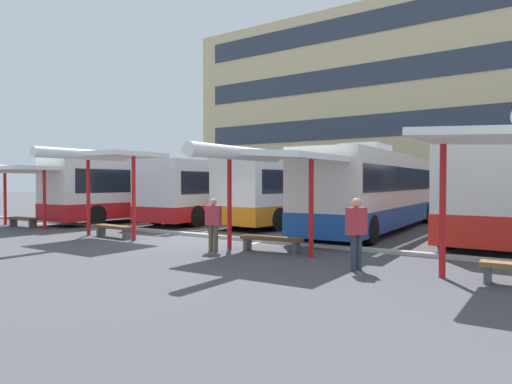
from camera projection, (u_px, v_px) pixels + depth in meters
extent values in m
plane|color=#47474C|center=(197.00, 240.00, 15.88)|extent=(160.00, 160.00, 0.00)
cube|color=#D1BC8C|center=(423.00, 109.00, 41.91)|extent=(44.27, 11.67, 18.00)
cube|color=#2D3847|center=(404.00, 177.00, 37.21)|extent=(40.73, 0.08, 1.98)
cube|color=#2D3847|center=(405.00, 123.00, 37.11)|extent=(40.73, 0.08, 1.98)
cube|color=#2D3847|center=(405.00, 69.00, 37.01)|extent=(40.73, 0.08, 1.98)
cube|color=#2D3847|center=(405.00, 15.00, 36.91)|extent=(40.73, 0.08, 1.98)
cube|color=silver|center=(154.00, 188.00, 25.26)|extent=(2.82, 12.38, 2.96)
cube|color=red|center=(154.00, 207.00, 25.28)|extent=(2.86, 12.42, 0.78)
cube|color=black|center=(154.00, 181.00, 25.25)|extent=(2.82, 11.39, 1.12)
cube|color=black|center=(224.00, 182.00, 30.21)|extent=(2.17, 0.14, 1.78)
cube|color=silver|center=(132.00, 157.00, 23.97)|extent=(1.54, 2.24, 0.36)
cylinder|color=black|center=(195.00, 206.00, 29.64)|extent=(0.33, 1.01, 1.00)
cylinder|color=black|center=(221.00, 207.00, 28.32)|extent=(0.33, 1.01, 1.00)
cylinder|color=black|center=(69.00, 214.00, 22.26)|extent=(0.33, 1.01, 1.00)
cylinder|color=black|center=(96.00, 216.00, 20.93)|extent=(0.33, 1.01, 1.00)
cube|color=silver|center=(223.00, 189.00, 24.45)|extent=(3.36, 11.33, 2.84)
cube|color=red|center=(223.00, 208.00, 24.48)|extent=(3.41, 11.37, 0.70)
cube|color=black|center=(223.00, 183.00, 24.44)|extent=(3.33, 10.44, 1.04)
cube|color=black|center=(271.00, 183.00, 29.25)|extent=(2.26, 0.24, 1.70)
cube|color=silver|center=(208.00, 159.00, 23.21)|extent=(1.69, 2.31, 0.36)
cylinder|color=black|center=(243.00, 207.00, 28.52)|extent=(0.37, 1.02, 1.00)
cylinder|color=black|center=(276.00, 208.00, 27.34)|extent=(0.37, 1.02, 1.00)
cylinder|color=black|center=(157.00, 214.00, 21.62)|extent=(0.37, 1.02, 1.00)
cylinder|color=black|center=(196.00, 216.00, 20.44)|extent=(0.37, 1.02, 1.00)
cube|color=silver|center=(301.00, 189.00, 22.36)|extent=(3.37, 10.64, 2.86)
cube|color=orange|center=(301.00, 210.00, 22.38)|extent=(3.41, 10.69, 0.79)
cube|color=black|center=(301.00, 182.00, 22.35)|extent=(3.33, 9.81, 0.99)
cube|color=black|center=(349.00, 182.00, 26.41)|extent=(2.24, 0.26, 1.72)
cube|color=silver|center=(286.00, 156.00, 21.30)|extent=(1.70, 2.31, 0.36)
cylinder|color=black|center=(318.00, 209.00, 25.96)|extent=(0.38, 1.02, 1.00)
cylinder|color=black|center=(355.00, 211.00, 24.49)|extent=(0.38, 1.02, 1.00)
cylinder|color=black|center=(236.00, 217.00, 20.28)|extent=(0.38, 1.02, 1.00)
cylinder|color=black|center=(277.00, 219.00, 18.82)|extent=(0.38, 1.02, 1.00)
cube|color=silver|center=(377.00, 190.00, 19.14)|extent=(3.04, 12.54, 2.94)
cube|color=#194C9E|center=(377.00, 214.00, 19.17)|extent=(3.08, 12.58, 0.81)
cube|color=black|center=(377.00, 179.00, 19.13)|extent=(3.02, 11.55, 0.93)
cube|color=black|center=(410.00, 182.00, 24.40)|extent=(2.20, 0.18, 1.77)
cube|color=silver|center=(366.00, 149.00, 17.78)|extent=(1.59, 2.26, 0.36)
cylinder|color=black|center=(381.00, 212.00, 23.70)|extent=(0.34, 1.01, 1.00)
cylinder|color=black|center=(426.00, 213.00, 22.50)|extent=(0.34, 1.01, 1.00)
cylinder|color=black|center=(307.00, 226.00, 15.84)|extent=(0.34, 1.01, 1.00)
cylinder|color=black|center=(370.00, 230.00, 14.64)|extent=(0.34, 1.01, 1.00)
cube|color=silver|center=(500.00, 190.00, 16.75)|extent=(2.49, 11.70, 3.02)
cube|color=red|center=(500.00, 218.00, 16.77)|extent=(2.53, 11.74, 0.89)
cube|color=black|center=(500.00, 179.00, 16.74)|extent=(2.52, 10.76, 1.12)
cube|color=silver|center=(496.00, 142.00, 15.51)|extent=(1.48, 2.21, 0.36)
cylinder|color=black|center=(483.00, 216.00, 20.91)|extent=(0.30, 1.00, 1.00)
cylinder|color=black|center=(444.00, 232.00, 13.91)|extent=(0.30, 1.00, 1.00)
cube|color=white|center=(143.00, 215.00, 27.78)|extent=(0.16, 14.00, 0.01)
cube|color=white|center=(195.00, 218.00, 25.36)|extent=(0.16, 14.00, 0.01)
cube|color=white|center=(258.00, 222.00, 22.94)|extent=(0.16, 14.00, 0.01)
cube|color=white|center=(335.00, 227.00, 20.52)|extent=(0.16, 14.00, 0.01)
cube|color=white|center=(433.00, 233.00, 18.11)|extent=(0.16, 14.00, 0.01)
cylinder|color=red|center=(5.00, 198.00, 21.46)|extent=(0.14, 0.14, 2.61)
cylinder|color=red|center=(44.00, 200.00, 19.55)|extent=(0.14, 0.14, 2.61)
cube|color=white|center=(23.00, 169.00, 20.47)|extent=(4.39, 3.10, 0.17)
cube|color=brown|center=(23.00, 218.00, 20.48)|extent=(1.80, 0.56, 0.10)
cube|color=#4C4C51|center=(13.00, 223.00, 20.84)|extent=(0.15, 0.34, 0.35)
cube|color=#4C4C51|center=(33.00, 224.00, 20.12)|extent=(0.15, 0.34, 0.35)
cylinder|color=red|center=(88.00, 197.00, 17.29)|extent=(0.14, 0.14, 3.00)
cylinder|color=red|center=(134.00, 198.00, 15.81)|extent=(0.14, 0.14, 3.00)
cube|color=white|center=(110.00, 155.00, 16.51)|extent=(3.63, 2.52, 0.19)
cylinder|color=white|center=(83.00, 154.00, 15.59)|extent=(0.36, 3.62, 0.36)
cube|color=brown|center=(114.00, 227.00, 16.70)|extent=(1.95, 0.53, 0.10)
cube|color=#4C4C51|center=(101.00, 231.00, 17.20)|extent=(0.14, 0.34, 0.35)
cube|color=#4C4C51|center=(127.00, 234.00, 16.21)|extent=(0.14, 0.34, 0.35)
cylinder|color=red|center=(229.00, 204.00, 13.85)|extent=(0.14, 0.14, 2.79)
cylinder|color=red|center=(311.00, 207.00, 12.25)|extent=(0.14, 0.14, 2.79)
cube|color=white|center=(268.00, 155.00, 13.02)|extent=(3.84, 3.25, 0.40)
cylinder|color=white|center=(238.00, 153.00, 11.80)|extent=(0.36, 3.84, 0.36)
cube|color=brown|center=(271.00, 238.00, 13.23)|extent=(1.94, 0.64, 0.10)
cube|color=#4C4C51|center=(247.00, 244.00, 13.60)|extent=(0.16, 0.35, 0.35)
cube|color=#4C4C51|center=(296.00, 248.00, 12.86)|extent=(0.16, 0.35, 0.35)
cylinder|color=red|center=(443.00, 211.00, 9.62)|extent=(0.14, 0.14, 2.90)
cube|color=#4C4C51|center=(488.00, 274.00, 9.14)|extent=(0.12, 0.34, 0.35)
cube|color=#ADADA8|center=(213.00, 236.00, 16.61)|extent=(44.00, 0.24, 0.12)
cylinder|color=brown|center=(216.00, 238.00, 13.32)|extent=(0.14, 0.14, 0.78)
cylinder|color=brown|center=(211.00, 238.00, 13.37)|extent=(0.14, 0.14, 0.78)
cube|color=#BF333F|center=(213.00, 215.00, 13.33)|extent=(0.50, 0.34, 0.59)
sphere|color=tan|center=(213.00, 202.00, 13.32)|extent=(0.21, 0.21, 0.21)
cylinder|color=#33384C|center=(359.00, 252.00, 10.47)|extent=(0.14, 0.14, 0.84)
cylinder|color=#33384C|center=(353.00, 253.00, 10.38)|extent=(0.14, 0.14, 0.84)
cube|color=#BF333F|center=(356.00, 221.00, 10.41)|extent=(0.41, 0.54, 0.63)
sphere|color=tan|center=(356.00, 203.00, 10.40)|extent=(0.23, 0.23, 0.23)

